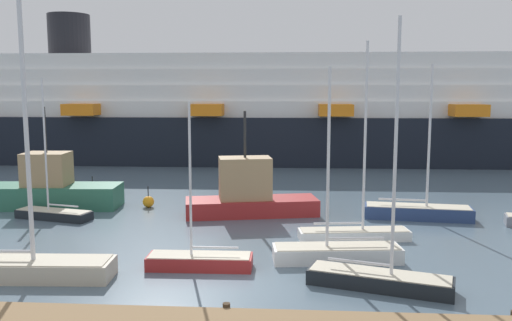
{
  "coord_description": "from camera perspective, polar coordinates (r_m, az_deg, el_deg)",
  "views": [
    {
      "loc": [
        2.0,
        -19.21,
        7.27
      ],
      "look_at": [
        0.0,
        10.66,
        3.33
      ],
      "focal_mm": 37.41,
      "sensor_mm": 36.0,
      "label": 1
    }
  ],
  "objects": [
    {
      "name": "channel_buoy_0",
      "position": [
        37.87,
        -17.04,
        -3.43
      ],
      "size": [
        0.58,
        0.58,
        1.52
      ],
      "color": "red",
      "rests_on": "ground_plane"
    },
    {
      "name": "fishing_boat_1",
      "position": [
        35.68,
        -20.92,
        -2.84
      ],
      "size": [
        8.21,
        3.23,
        6.27
      ],
      "rotation": [
        0.0,
        0.0,
        3.2
      ],
      "color": "#2D6B51",
      "rests_on": "ground_plane"
    },
    {
      "name": "cruise_ship",
      "position": [
        56.46,
        -4.46,
        5.03
      ],
      "size": [
        85.72,
        13.92,
        15.16
      ],
      "rotation": [
        0.0,
        0.0,
        0.01
      ],
      "color": "black",
      "rests_on": "ground_plane"
    },
    {
      "name": "channel_buoy_1",
      "position": [
        34.13,
        -11.43,
        -4.34
      ],
      "size": [
        0.71,
        0.71,
        1.34
      ],
      "color": "orange",
      "rests_on": "ground_plane"
    },
    {
      "name": "sailboat_0",
      "position": [
        26.78,
        10.46,
        -7.36
      ],
      "size": [
        5.52,
        1.9,
        9.59
      ],
      "rotation": [
        0.0,
        0.0,
        0.12
      ],
      "color": "white",
      "rests_on": "ground_plane"
    },
    {
      "name": "sailboat_6",
      "position": [
        22.39,
        -6.04,
        -10.51
      ],
      "size": [
        4.32,
        1.34,
        6.84
      ],
      "rotation": [
        0.0,
        0.0,
        3.16
      ],
      "color": "maroon",
      "rests_on": "ground_plane"
    },
    {
      "name": "ground_plane",
      "position": [
        20.63,
        -2.03,
        -13.14
      ],
      "size": [
        600.0,
        600.0,
        0.0
      ],
      "primitive_type": "plane",
      "color": "slate"
    },
    {
      "name": "sailboat_1",
      "position": [
        22.96,
        -23.99,
        -9.84
      ],
      "size": [
        7.33,
        2.01,
        14.14
      ],
      "rotation": [
        0.0,
        0.0,
        0.05
      ],
      "color": "#BCB29E",
      "rests_on": "ground_plane"
    },
    {
      "name": "sailboat_4",
      "position": [
        31.9,
        16.91,
        -5.12
      ],
      "size": [
        6.08,
        2.26,
        8.72
      ],
      "rotation": [
        0.0,
        0.0,
        -0.12
      ],
      "color": "navy",
      "rests_on": "ground_plane"
    },
    {
      "name": "sailboat_2",
      "position": [
        32.59,
        -20.82,
        -5.21
      ],
      "size": [
        4.63,
        2.28,
        7.94
      ],
      "rotation": [
        0.0,
        0.0,
        2.89
      ],
      "color": "black",
      "rests_on": "ground_plane"
    },
    {
      "name": "fishing_boat_2",
      "position": [
        31.32,
        -0.78,
        -3.64
      ],
      "size": [
        8.02,
        3.88,
        6.11
      ],
      "rotation": [
        0.0,
        0.0,
        3.34
      ],
      "color": "maroon",
      "rests_on": "ground_plane"
    },
    {
      "name": "sailboat_7",
      "position": [
        20.66,
        13.09,
        -11.93
      ],
      "size": [
        5.43,
        2.84,
        9.82
      ],
      "rotation": [
        0.0,
        0.0,
        -0.3
      ],
      "color": "black",
      "rests_on": "ground_plane"
    },
    {
      "name": "sailboat_3",
      "position": [
        23.4,
        8.62,
        -9.56
      ],
      "size": [
        5.58,
        2.0,
        8.24
      ],
      "rotation": [
        0.0,
        0.0,
        3.25
      ],
      "color": "white",
      "rests_on": "ground_plane"
    }
  ]
}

